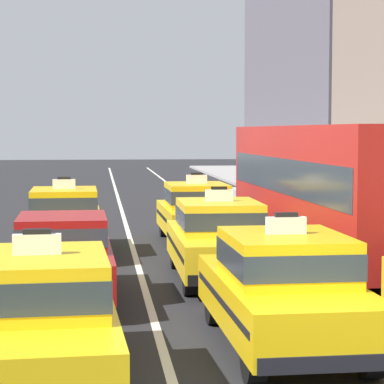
% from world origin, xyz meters
% --- Properties ---
extents(lane_stripe_left_center, '(0.14, 80.00, 0.01)m').
position_xyz_m(lane_stripe_left_center, '(-1.60, 20.00, 0.00)').
color(lane_stripe_left_center, silver).
rests_on(lane_stripe_left_center, ground).
extents(lane_stripe_center_right, '(0.14, 80.00, 0.01)m').
position_xyz_m(lane_stripe_center_right, '(1.60, 20.00, 0.00)').
color(lane_stripe_center_right, silver).
rests_on(lane_stripe_center_right, ground).
extents(taxi_left_nearest, '(2.00, 4.63, 1.96)m').
position_xyz_m(taxi_left_nearest, '(-3.20, 1.48, 0.88)').
color(taxi_left_nearest, black).
rests_on(taxi_left_nearest, ground).
extents(sedan_left_second, '(1.86, 4.34, 1.58)m').
position_xyz_m(sedan_left_second, '(-3.14, 6.59, 0.85)').
color(sedan_left_second, black).
rests_on(sedan_left_second, ground).
extents(taxi_left_third, '(1.91, 4.60, 1.96)m').
position_xyz_m(taxi_left_third, '(-3.34, 12.24, 0.88)').
color(taxi_left_third, black).
rests_on(taxi_left_third, ground).
extents(taxi_center_nearest, '(1.88, 4.59, 1.96)m').
position_xyz_m(taxi_center_nearest, '(0.11, 2.98, 0.88)').
color(taxi_center_nearest, black).
rests_on(taxi_center_nearest, ground).
extents(taxi_center_second, '(1.87, 4.58, 1.96)m').
position_xyz_m(taxi_center_second, '(-0.03, 8.30, 0.88)').
color(taxi_center_second, black).
rests_on(taxi_center_second, ground).
extents(taxi_center_third, '(1.88, 4.58, 1.96)m').
position_xyz_m(taxi_center_third, '(0.18, 13.86, 0.88)').
color(taxi_center_third, black).
rests_on(taxi_center_third, ground).
extents(bus_right_second, '(2.74, 11.25, 3.22)m').
position_xyz_m(bus_right_second, '(3.14, 11.16, 1.82)').
color(bus_right_second, black).
rests_on(bus_right_second, ground).
extents(sedan_right_third, '(1.86, 4.34, 1.58)m').
position_xyz_m(sedan_right_third, '(3.25, 19.72, 0.85)').
color(sedan_right_third, black).
rests_on(sedan_right_third, ground).
extents(pedestrian_by_storefront, '(0.47, 0.24, 1.62)m').
position_xyz_m(pedestrian_by_storefront, '(7.63, 21.90, 0.96)').
color(pedestrian_by_storefront, slate).
rests_on(pedestrian_by_storefront, sidewalk_curb).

